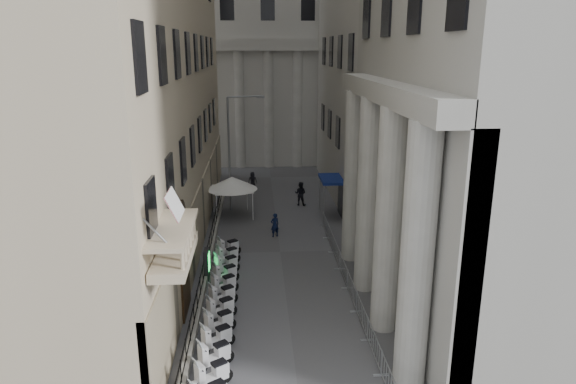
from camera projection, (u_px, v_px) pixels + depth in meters
name	position (u px, v px, depth m)	size (l,w,h in m)	color
far_building	(267.00, 22.00, 55.65)	(22.00, 10.00, 30.00)	beige
iron_fence	(209.00, 261.00, 30.63)	(0.30, 28.00, 1.40)	black
blue_awning	(330.00, 216.00, 38.84)	(1.60, 3.00, 3.00)	navy
scooter_3	(215.00, 368.00, 20.43)	(0.56, 1.40, 1.50)	silver
scooter_4	(217.00, 350.00, 21.64)	(0.56, 1.40, 1.50)	silver
scooter_5	(219.00, 334.00, 22.84)	(0.56, 1.40, 1.50)	silver
scooter_6	(221.00, 320.00, 24.05)	(0.56, 1.40, 1.50)	silver
scooter_7	(223.00, 307.00, 25.26)	(0.56, 1.40, 1.50)	silver
scooter_8	(224.00, 295.00, 26.46)	(0.56, 1.40, 1.50)	silver
scooter_9	(225.00, 284.00, 27.67)	(0.56, 1.40, 1.50)	silver
scooter_10	(227.00, 274.00, 28.87)	(0.56, 1.40, 1.50)	silver
scooter_11	(228.00, 265.00, 30.08)	(0.56, 1.40, 1.50)	silver
scooter_12	(229.00, 257.00, 31.29)	(0.56, 1.40, 1.50)	silver
barrier_1	(374.00, 357.00, 21.14)	(0.60, 2.40, 1.10)	#9C9FA3
barrier_2	(361.00, 325.00, 23.54)	(0.60, 2.40, 1.10)	#9C9FA3
barrier_3	(351.00, 300.00, 25.94)	(0.60, 2.40, 1.10)	#9C9FA3
barrier_4	(343.00, 278.00, 28.35)	(0.60, 2.40, 1.10)	#9C9FA3
barrier_5	(336.00, 260.00, 30.75)	(0.60, 2.40, 1.10)	#9C9FA3
barrier_6	(330.00, 245.00, 33.15)	(0.60, 2.40, 1.10)	#9C9FA3
barrier_7	(325.00, 232.00, 35.55)	(0.60, 2.40, 1.10)	#9C9FA3
security_tent	(235.00, 184.00, 38.04)	(3.77, 3.77, 3.06)	silver
street_lamp	(234.00, 143.00, 38.96)	(2.83, 0.85, 8.84)	gray
info_kiosk	(207.00, 265.00, 27.97)	(0.29, 0.84, 1.77)	black
pedestrian_a	(275.00, 225.00, 34.44)	(0.60, 0.39, 1.63)	#0C1533
pedestrian_b	(300.00, 194.00, 41.33)	(0.94, 0.73, 1.94)	black
pedestrian_c	(253.00, 181.00, 45.87)	(0.80, 0.52, 1.64)	black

